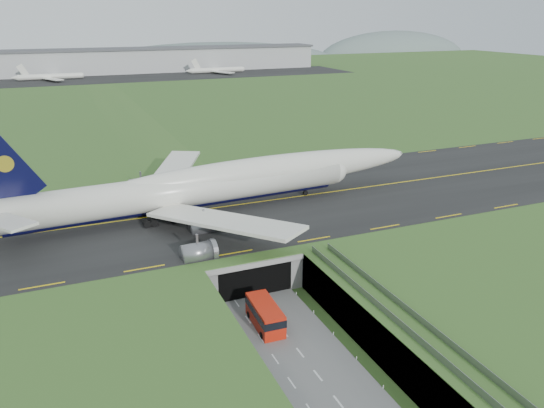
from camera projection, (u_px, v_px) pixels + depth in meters
name	position (u px, v px, depth m)	size (l,w,h in m)	color
ground	(276.00, 323.00, 75.53)	(900.00, 900.00, 0.00)	#325923
airfield_deck	(276.00, 304.00, 74.52)	(800.00, 800.00, 6.00)	gray
trench_road	(298.00, 351.00, 68.98)	(12.00, 75.00, 0.20)	slate
taxiway	(209.00, 209.00, 102.16)	(800.00, 44.00, 0.18)	black
tunnel_portal	(237.00, 255.00, 88.93)	(17.00, 22.30, 6.00)	gray
guideway	(428.00, 346.00, 61.11)	(3.00, 53.00, 7.05)	#A8A8A3
jumbo_jet	(215.00, 185.00, 100.01)	(89.14, 58.21, 19.28)	silver
shuttle_tram	(265.00, 315.00, 74.02)	(3.51, 8.55, 3.42)	red
cargo_terminal	(88.00, 61.00, 330.98)	(320.00, 67.00, 15.60)	#B2B2B2
distant_hills	(154.00, 69.00, 473.91)	(700.00, 91.00, 60.00)	slate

